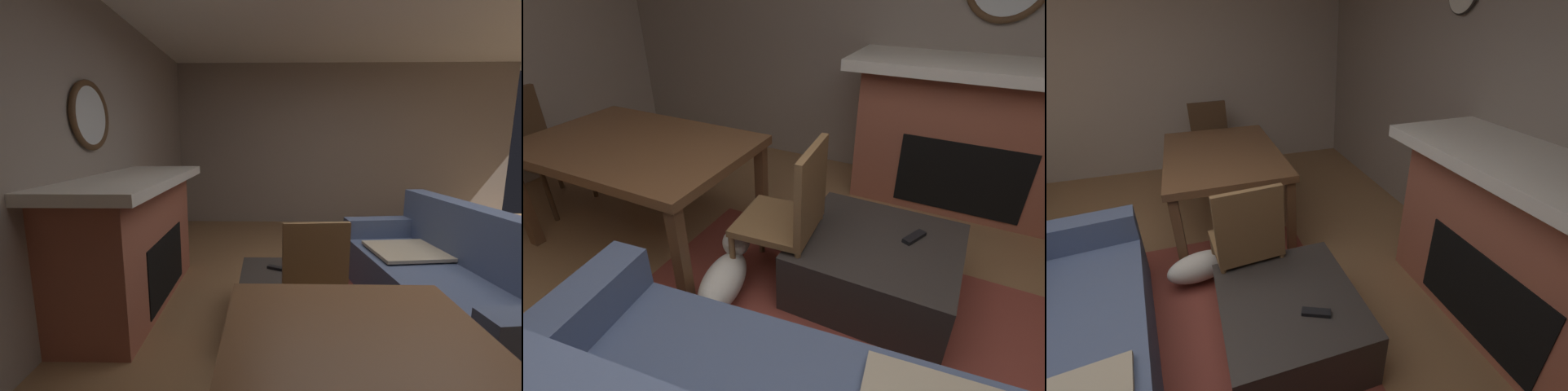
{
  "view_description": "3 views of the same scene",
  "coord_description": "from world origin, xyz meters",
  "views": [
    {
      "loc": [
        2.44,
        -1.17,
        1.47
      ],
      "look_at": [
        -0.08,
        -1.22,
        1.03
      ],
      "focal_mm": 22.65,
      "sensor_mm": 36.0,
      "label": 1
    },
    {
      "loc": [
        -0.31,
        0.85,
        1.71
      ],
      "look_at": [
        0.48,
        -0.72,
        0.69
      ],
      "focal_mm": 26.9,
      "sensor_mm": 36.0,
      "label": 2
    },
    {
      "loc": [
        -1.45,
        -0.58,
        1.85
      ],
      "look_at": [
        0.69,
        -1.33,
        0.66
      ],
      "focal_mm": 23.79,
      "sensor_mm": 36.0,
      "label": 3
    }
  ],
  "objects": [
    {
      "name": "ottoman_coffee_table",
      "position": [
        0.01,
        -0.98,
        0.19
      ],
      "size": [
        0.9,
        0.8,
        0.38
      ],
      "primitive_type": "cube",
      "color": "#2D2826",
      "rests_on": "ground"
    },
    {
      "name": "couch",
      "position": [
        -0.06,
        0.28,
        0.32
      ],
      "size": [
        2.21,
        1.1,
        0.91
      ],
      "color": "#4C5B7F",
      "rests_on": "ground"
    },
    {
      "name": "wall_left",
      "position": [
        -3.31,
        0.0,
        1.34
      ],
      "size": [
        0.12,
        5.86,
        2.69
      ],
      "primitive_type": "cube",
      "color": "gray",
      "rests_on": "ground"
    },
    {
      "name": "tv_remote",
      "position": [
        -0.16,
        -1.09,
        0.4
      ],
      "size": [
        0.11,
        0.17,
        0.02
      ],
      "primitive_type": "cube",
      "rotation": [
        0.0,
        0.0,
        -0.44
      ],
      "color": "black",
      "rests_on": "ottoman_coffee_table"
    },
    {
      "name": "area_rug",
      "position": [
        0.01,
        -0.39,
        0.01
      ],
      "size": [
        2.6,
        2.0,
        0.01
      ],
      "primitive_type": "cube",
      "color": "brown",
      "rests_on": "ground"
    },
    {
      "name": "fireplace",
      "position": [
        -0.32,
        -2.35,
        0.58
      ],
      "size": [
        1.9,
        0.76,
        1.15
      ],
      "color": "#9E5642",
      "rests_on": "ground"
    },
    {
      "name": "small_dog",
      "position": [
        0.77,
        -0.54,
        0.18
      ],
      "size": [
        0.31,
        0.56,
        0.31
      ],
      "color": "silver",
      "rests_on": "ground"
    },
    {
      "name": "floor",
      "position": [
        0.0,
        0.0,
        0.0
      ],
      "size": [
        7.94,
        7.94,
        0.0
      ],
      "primitive_type": "plane",
      "color": "olive"
    },
    {
      "name": "round_wall_mirror",
      "position": [
        -0.32,
        -2.64,
        1.65
      ],
      "size": [
        0.57,
        0.05,
        0.57
      ],
      "color": "#4C331E"
    },
    {
      "name": "dining_chair_west",
      "position": [
        0.49,
        -0.84,
        0.52
      ],
      "size": [
        0.48,
        0.48,
        0.93
      ],
      "color": "brown",
      "rests_on": "ground"
    },
    {
      "name": "wall_back_fireplace_side",
      "position": [
        0.0,
        -2.73,
        1.34
      ],
      "size": [
        7.01,
        0.12,
        2.69
      ],
      "primitive_type": "cube",
      "color": "gray",
      "rests_on": "ground"
    }
  ]
}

